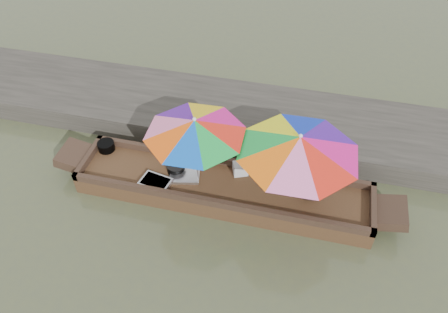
% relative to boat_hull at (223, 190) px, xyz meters
% --- Properties ---
extents(water, '(80.00, 80.00, 0.00)m').
position_rel_boat_hull_xyz_m(water, '(0.00, 0.00, -0.17)').
color(water, '#484E36').
rests_on(water, ground).
extents(dock, '(22.00, 2.20, 0.50)m').
position_rel_boat_hull_xyz_m(dock, '(0.00, 2.20, 0.08)').
color(dock, '#2D2B26').
rests_on(dock, ground).
extents(boat_hull, '(5.72, 1.20, 0.35)m').
position_rel_boat_hull_xyz_m(boat_hull, '(0.00, 0.00, 0.00)').
color(boat_hull, '#332115').
rests_on(boat_hull, water).
extents(cooking_pot, '(0.35, 0.35, 0.18)m').
position_rel_boat_hull_xyz_m(cooking_pot, '(-2.59, 0.38, 0.27)').
color(cooking_pot, black).
rests_on(cooking_pot, boat_hull).
extents(tray_crayfish, '(0.64, 0.50, 0.09)m').
position_rel_boat_hull_xyz_m(tray_crayfish, '(-1.26, -0.31, 0.22)').
color(tray_crayfish, silver).
rests_on(tray_crayfish, boat_hull).
extents(tray_scallop, '(0.65, 0.51, 0.06)m').
position_rel_boat_hull_xyz_m(tray_scallop, '(-0.77, 0.00, 0.21)').
color(tray_scallop, silver).
rests_on(tray_scallop, boat_hull).
extents(charcoal_grill, '(0.35, 0.35, 0.16)m').
position_rel_boat_hull_xyz_m(charcoal_grill, '(-0.99, 0.13, 0.26)').
color(charcoal_grill, black).
rests_on(charcoal_grill, boat_hull).
extents(supply_bag, '(0.34, 0.31, 0.26)m').
position_rel_boat_hull_xyz_m(supply_bag, '(0.27, 0.37, 0.30)').
color(supply_bag, silver).
rests_on(supply_bag, boat_hull).
extents(vendor, '(0.61, 0.50, 1.07)m').
position_rel_boat_hull_xyz_m(vendor, '(1.66, 0.09, 0.71)').
color(vendor, '#3A302C').
rests_on(vendor, boat_hull).
extents(umbrella_bow, '(2.37, 2.37, 1.55)m').
position_rel_boat_hull_xyz_m(umbrella_bow, '(-0.50, 0.00, 0.95)').
color(umbrella_bow, red).
rests_on(umbrella_bow, boat_hull).
extents(umbrella_stern, '(2.79, 2.79, 1.55)m').
position_rel_boat_hull_xyz_m(umbrella_stern, '(1.32, 0.00, 0.95)').
color(umbrella_stern, '#E51480').
rests_on(umbrella_stern, boat_hull).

